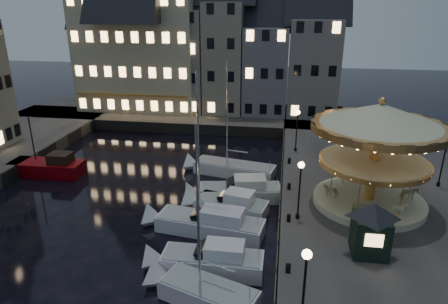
% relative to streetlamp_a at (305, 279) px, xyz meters
% --- Properties ---
extents(ground, '(160.00, 160.00, 0.00)m').
position_rel_streetlamp_a_xyz_m(ground, '(-7.20, 9.00, -4.02)').
color(ground, black).
rests_on(ground, ground).
extents(quay_east, '(16.00, 56.00, 1.30)m').
position_rel_streetlamp_a_xyz_m(quay_east, '(6.80, 15.00, -3.37)').
color(quay_east, '#474442').
rests_on(quay_east, ground).
extents(quay_north, '(44.00, 12.00, 1.30)m').
position_rel_streetlamp_a_xyz_m(quay_north, '(-15.20, 37.00, -3.37)').
color(quay_north, '#474442').
rests_on(quay_north, ground).
extents(quaywall_e, '(0.15, 44.00, 1.30)m').
position_rel_streetlamp_a_xyz_m(quaywall_e, '(-1.20, 15.00, -3.37)').
color(quaywall_e, '#47423A').
rests_on(quaywall_e, ground).
extents(quaywall_n, '(48.00, 0.15, 1.30)m').
position_rel_streetlamp_a_xyz_m(quaywall_n, '(-13.20, 31.00, -3.37)').
color(quaywall_n, '#47423A').
rests_on(quaywall_n, ground).
extents(streetlamp_a, '(0.44, 0.44, 4.17)m').
position_rel_streetlamp_a_xyz_m(streetlamp_a, '(0.00, 0.00, 0.00)').
color(streetlamp_a, black).
rests_on(streetlamp_a, quay_east).
extents(streetlamp_b, '(0.44, 0.44, 4.17)m').
position_rel_streetlamp_a_xyz_m(streetlamp_b, '(0.00, 10.00, 0.00)').
color(streetlamp_b, black).
rests_on(streetlamp_b, quay_east).
extents(streetlamp_c, '(0.44, 0.44, 4.17)m').
position_rel_streetlamp_a_xyz_m(streetlamp_c, '(0.00, 23.50, 0.00)').
color(streetlamp_c, black).
rests_on(streetlamp_c, quay_east).
extents(streetlamp_d, '(0.44, 0.44, 4.17)m').
position_rel_streetlamp_a_xyz_m(streetlamp_d, '(11.30, 17.00, 0.00)').
color(streetlamp_d, black).
rests_on(streetlamp_d, quay_east).
extents(bollard_a, '(0.30, 0.30, 0.57)m').
position_rel_streetlamp_a_xyz_m(bollard_a, '(-0.60, 4.00, -2.41)').
color(bollard_a, black).
rests_on(bollard_a, quay_east).
extents(bollard_b, '(0.30, 0.30, 0.57)m').
position_rel_streetlamp_a_xyz_m(bollard_b, '(-0.60, 9.50, -2.41)').
color(bollard_b, black).
rests_on(bollard_b, quay_east).
extents(bollard_c, '(0.30, 0.30, 0.57)m').
position_rel_streetlamp_a_xyz_m(bollard_c, '(-0.60, 14.50, -2.41)').
color(bollard_c, black).
rests_on(bollard_c, quay_east).
extents(bollard_d, '(0.30, 0.30, 0.57)m').
position_rel_streetlamp_a_xyz_m(bollard_d, '(-0.60, 20.00, -2.41)').
color(bollard_d, black).
rests_on(bollard_d, quay_east).
extents(townhouse_na, '(5.50, 8.00, 12.80)m').
position_rel_streetlamp_a_xyz_m(townhouse_na, '(-26.70, 39.00, 3.76)').
color(townhouse_na, gray).
rests_on(townhouse_na, quay_north).
extents(townhouse_nb, '(6.16, 8.00, 13.80)m').
position_rel_streetlamp_a_xyz_m(townhouse_nb, '(-21.25, 39.00, 4.26)').
color(townhouse_nb, slate).
rests_on(townhouse_nb, quay_north).
extents(townhouse_nc, '(6.82, 8.00, 14.80)m').
position_rel_streetlamp_a_xyz_m(townhouse_nc, '(-15.20, 39.00, 4.76)').
color(townhouse_nc, gray).
rests_on(townhouse_nc, quay_north).
extents(townhouse_nd, '(5.50, 8.00, 15.80)m').
position_rel_streetlamp_a_xyz_m(townhouse_nd, '(-9.45, 39.00, 5.26)').
color(townhouse_nd, gray).
rests_on(townhouse_nd, quay_north).
extents(townhouse_ne, '(6.16, 8.00, 12.80)m').
position_rel_streetlamp_a_xyz_m(townhouse_ne, '(-4.00, 39.00, 3.76)').
color(townhouse_ne, slate).
rests_on(townhouse_ne, quay_north).
extents(townhouse_nf, '(6.82, 8.00, 13.80)m').
position_rel_streetlamp_a_xyz_m(townhouse_nf, '(2.05, 39.00, 4.26)').
color(townhouse_nf, gray).
rests_on(townhouse_nf, quay_north).
extents(hotel_corner, '(17.60, 9.00, 16.80)m').
position_rel_streetlamp_a_xyz_m(hotel_corner, '(-21.20, 39.00, 5.76)').
color(hotel_corner, beige).
rests_on(hotel_corner, quay_north).
extents(motorboat_a, '(6.35, 3.89, 10.56)m').
position_rel_streetlamp_a_xyz_m(motorboat_a, '(-5.26, 2.57, -3.48)').
color(motorboat_a, silver).
rests_on(motorboat_a, ground).
extents(motorboat_b, '(7.11, 2.05, 2.15)m').
position_rel_streetlamp_a_xyz_m(motorboat_b, '(-5.45, 5.16, -3.38)').
color(motorboat_b, silver).
rests_on(motorboat_b, ground).
extents(motorboat_c, '(8.64, 3.30, 11.42)m').
position_rel_streetlamp_a_xyz_m(motorboat_c, '(-6.38, 9.40, -3.34)').
color(motorboat_c, silver).
rests_on(motorboat_c, ground).
extents(motorboat_d, '(6.58, 3.30, 2.15)m').
position_rel_streetlamp_a_xyz_m(motorboat_d, '(-5.31, 12.33, -3.38)').
color(motorboat_d, silver).
rests_on(motorboat_d, ground).
extents(motorboat_e, '(7.81, 3.38, 2.15)m').
position_rel_streetlamp_a_xyz_m(motorboat_e, '(-4.94, 14.67, -3.38)').
color(motorboat_e, silver).
rests_on(motorboat_e, ground).
extents(motorboat_f, '(8.62, 3.80, 11.42)m').
position_rel_streetlamp_a_xyz_m(motorboat_f, '(-6.19, 19.73, -3.49)').
color(motorboat_f, silver).
rests_on(motorboat_f, ground).
extents(red_fishing_boat, '(6.78, 2.44, 5.72)m').
position_rel_streetlamp_a_xyz_m(red_fishing_boat, '(-22.80, 16.90, -3.33)').
color(red_fishing_boat, '#6B0108').
rests_on(red_fishing_boat, ground).
extents(carousel, '(9.11, 9.11, 7.97)m').
position_rel_streetlamp_a_xyz_m(carousel, '(5.16, 12.88, 2.53)').
color(carousel, beige).
rests_on(carousel, quay_east).
extents(ticket_kiosk, '(3.18, 3.18, 3.72)m').
position_rel_streetlamp_a_xyz_m(ticket_kiosk, '(4.03, 6.53, -0.51)').
color(ticket_kiosk, black).
rests_on(ticket_kiosk, quay_east).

